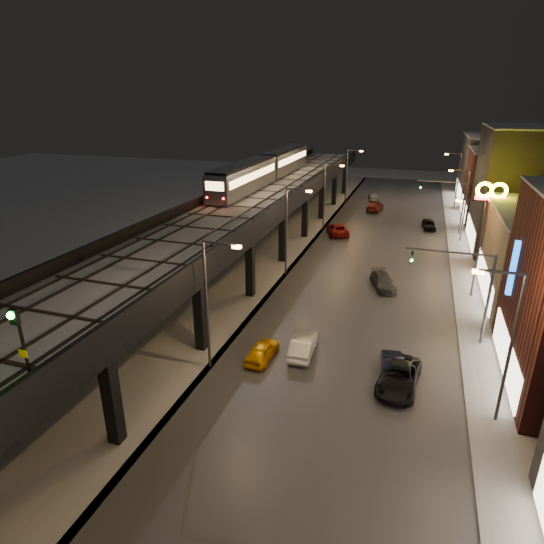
% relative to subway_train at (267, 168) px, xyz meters
% --- Properties ---
extents(ground, '(220.00, 220.00, 0.00)m').
position_rel_subway_train_xyz_m(ground, '(8.50, -47.99, -8.26)').
color(ground, silver).
extents(road_surface, '(17.00, 120.00, 0.06)m').
position_rel_subway_train_xyz_m(road_surface, '(16.00, -12.99, -8.23)').
color(road_surface, '#46474D').
rests_on(road_surface, ground).
extents(sidewalk_right, '(4.00, 120.00, 0.14)m').
position_rel_subway_train_xyz_m(sidewalk_right, '(26.00, -12.99, -8.19)').
color(sidewalk_right, '#9FA1A8').
rests_on(sidewalk_right, ground).
extents(under_viaduct_pavement, '(11.00, 120.00, 0.06)m').
position_rel_subway_train_xyz_m(under_viaduct_pavement, '(2.50, -12.99, -8.23)').
color(under_viaduct_pavement, '#9FA1A8').
rests_on(under_viaduct_pavement, ground).
extents(elevated_viaduct, '(9.00, 100.00, 6.30)m').
position_rel_subway_train_xyz_m(elevated_viaduct, '(2.50, -16.14, -2.64)').
color(elevated_viaduct, black).
rests_on(elevated_viaduct, ground).
extents(viaduct_trackbed, '(8.40, 100.00, 0.32)m').
position_rel_subway_train_xyz_m(viaduct_trackbed, '(2.49, -16.02, -1.87)').
color(viaduct_trackbed, '#B2B7C1').
rests_on(viaduct_trackbed, elevated_viaduct).
extents(viaduct_parapet_streetside, '(0.30, 100.00, 1.10)m').
position_rel_subway_train_xyz_m(viaduct_parapet_streetside, '(6.85, -15.99, -1.41)').
color(viaduct_parapet_streetside, black).
rests_on(viaduct_parapet_streetside, elevated_viaduct).
extents(viaduct_parapet_far, '(0.30, 100.00, 1.10)m').
position_rel_subway_train_xyz_m(viaduct_parapet_far, '(-1.85, -15.99, -1.41)').
color(viaduct_parapet_far, black).
rests_on(viaduct_parapet_far, elevated_viaduct).
extents(building_d, '(12.20, 13.20, 14.16)m').
position_rel_subway_train_xyz_m(building_d, '(32.49, 0.01, -1.18)').
color(building_d, '#262528').
rests_on(building_d, ground).
extents(building_e, '(12.20, 12.20, 10.16)m').
position_rel_subway_train_xyz_m(building_e, '(32.49, 14.01, -3.18)').
color(building_e, '#491E16').
rests_on(building_e, ground).
extents(building_f, '(12.20, 16.20, 11.16)m').
position_rel_subway_train_xyz_m(building_f, '(32.49, 28.01, -2.68)').
color(building_f, '#38383B').
rests_on(building_f, ground).
extents(streetlight_left_1, '(2.57, 0.28, 9.00)m').
position_rel_subway_train_xyz_m(streetlight_left_1, '(8.07, -34.99, -3.02)').
color(streetlight_left_1, '#38383A').
rests_on(streetlight_left_1, ground).
extents(streetlight_right_1, '(2.56, 0.28, 9.00)m').
position_rel_subway_train_xyz_m(streetlight_right_1, '(25.23, -34.99, -3.02)').
color(streetlight_right_1, '#38383A').
rests_on(streetlight_right_1, ground).
extents(streetlight_left_2, '(2.57, 0.28, 9.00)m').
position_rel_subway_train_xyz_m(streetlight_left_2, '(8.07, -16.99, -3.02)').
color(streetlight_left_2, '#38383A').
rests_on(streetlight_left_2, ground).
extents(streetlight_right_2, '(2.56, 0.28, 9.00)m').
position_rel_subway_train_xyz_m(streetlight_right_2, '(25.23, -16.99, -3.02)').
color(streetlight_right_2, '#38383A').
rests_on(streetlight_right_2, ground).
extents(streetlight_left_3, '(2.57, 0.28, 9.00)m').
position_rel_subway_train_xyz_m(streetlight_left_3, '(8.07, 1.01, -3.02)').
color(streetlight_left_3, '#38383A').
rests_on(streetlight_left_3, ground).
extents(streetlight_right_3, '(2.56, 0.28, 9.00)m').
position_rel_subway_train_xyz_m(streetlight_right_3, '(25.23, 1.01, -3.02)').
color(streetlight_right_3, '#38383A').
rests_on(streetlight_right_3, ground).
extents(streetlight_left_4, '(2.57, 0.28, 9.00)m').
position_rel_subway_train_xyz_m(streetlight_left_4, '(8.07, 19.01, -3.02)').
color(streetlight_left_4, '#38383A').
rests_on(streetlight_left_4, ground).
extents(streetlight_right_4, '(2.56, 0.28, 9.00)m').
position_rel_subway_train_xyz_m(streetlight_right_4, '(25.23, 19.01, -3.02)').
color(streetlight_right_4, '#38383A').
rests_on(streetlight_right_4, ground).
extents(traffic_light_rig_a, '(6.10, 0.34, 7.00)m').
position_rel_subway_train_xyz_m(traffic_light_rig_a, '(24.34, -25.99, -3.76)').
color(traffic_light_rig_a, '#38383A').
rests_on(traffic_light_rig_a, ground).
extents(traffic_light_rig_b, '(6.10, 0.34, 7.00)m').
position_rel_subway_train_xyz_m(traffic_light_rig_b, '(24.34, 4.01, -3.76)').
color(traffic_light_rig_b, '#38383A').
rests_on(traffic_light_rig_b, ground).
extents(subway_train, '(2.77, 33.29, 3.30)m').
position_rel_subway_train_xyz_m(subway_train, '(0.00, 0.00, 0.00)').
color(subway_train, gray).
rests_on(subway_train, viaduct_trackbed).
extents(rail_signal, '(0.38, 0.45, 3.27)m').
position_rel_subway_train_xyz_m(rail_signal, '(6.40, -47.54, 0.68)').
color(rail_signal, black).
rests_on(rail_signal, viaduct_trackbed).
extents(car_taxi, '(1.65, 3.78, 1.27)m').
position_rel_subway_train_xyz_m(car_taxi, '(10.86, -32.99, -7.63)').
color(car_taxi, '#FAAD01').
rests_on(car_taxi, ground).
extents(car_near_white, '(1.73, 4.32, 1.40)m').
position_rel_subway_train_xyz_m(car_near_white, '(13.38, -31.44, -7.56)').
color(car_near_white, silver).
rests_on(car_near_white, ground).
extents(car_mid_silver, '(4.04, 5.78, 1.46)m').
position_rel_subway_train_xyz_m(car_mid_silver, '(10.16, -0.77, -7.53)').
color(car_mid_silver, maroon).
rests_on(car_mid_silver, ground).
extents(car_mid_dark, '(2.48, 5.27, 1.49)m').
position_rel_subway_train_xyz_m(car_mid_dark, '(13.35, 14.58, -7.52)').
color(car_mid_dark, maroon).
rests_on(car_mid_dark, ground).
extents(car_far_white, '(2.33, 4.26, 1.38)m').
position_rel_subway_train_xyz_m(car_far_white, '(12.23, 22.35, -7.57)').
color(car_far_white, '#989DA8').
rests_on(car_far_white, ground).
extents(car_onc_silver, '(1.91, 4.01, 1.27)m').
position_rel_subway_train_xyz_m(car_onc_silver, '(19.64, -32.46, -7.62)').
color(car_onc_silver, black).
rests_on(car_onc_silver, ground).
extents(car_onc_dark, '(2.79, 5.27, 1.41)m').
position_rel_subway_train_xyz_m(car_onc_dark, '(20.05, -33.40, -7.55)').
color(car_onc_dark, black).
rests_on(car_onc_dark, ground).
extents(car_onc_white, '(3.18, 4.81, 1.29)m').
position_rel_subway_train_xyz_m(car_onc_white, '(17.60, -17.42, -7.61)').
color(car_onc_white, '#46474A').
rests_on(car_onc_white, ground).
extents(car_onc_red, '(2.16, 4.23, 1.38)m').
position_rel_subway_train_xyz_m(car_onc_red, '(21.67, 5.69, -7.57)').
color(car_onc_red, black).
rests_on(car_onc_red, ground).
extents(sign_mcdonalds, '(2.84, 0.36, 9.60)m').
position_rel_subway_train_xyz_m(sign_mcdonalds, '(26.50, -11.26, -0.52)').
color(sign_mcdonalds, '#38383A').
rests_on(sign_mcdonalds, ground).
extents(sign_carwash, '(1.65, 0.35, 8.55)m').
position_rel_subway_train_xyz_m(sign_carwash, '(27.00, -27.60, -2.22)').
color(sign_carwash, '#38383A').
rests_on(sign_carwash, ground).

